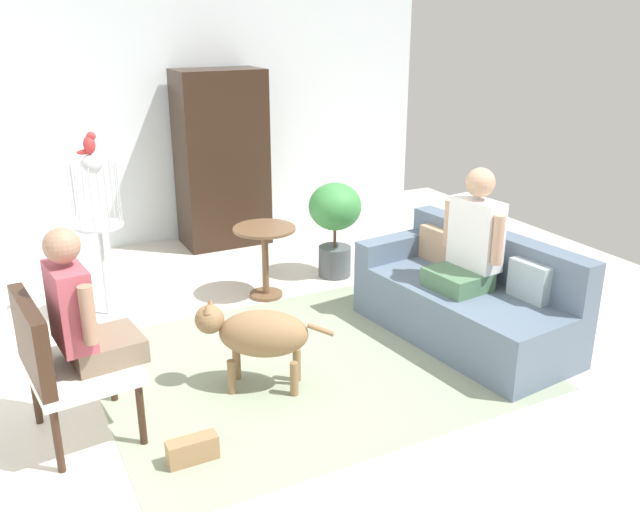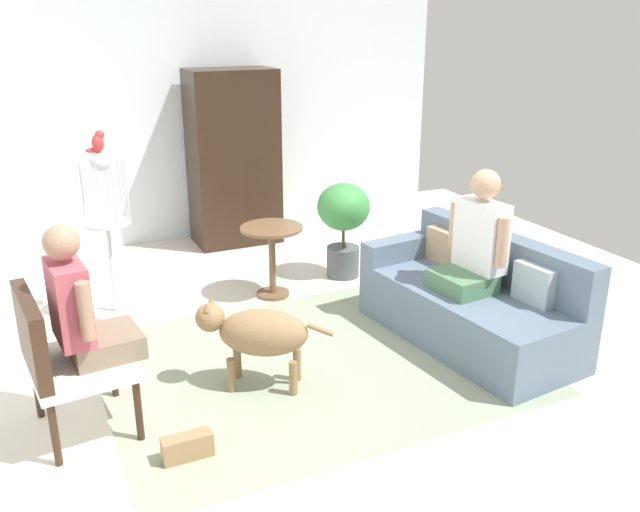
{
  "view_description": "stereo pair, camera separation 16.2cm",
  "coord_description": "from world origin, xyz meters",
  "px_view_note": "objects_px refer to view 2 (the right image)",
  "views": [
    {
      "loc": [
        -1.82,
        -3.85,
        2.38
      ],
      "look_at": [
        0.03,
        -0.24,
        0.92
      ],
      "focal_mm": 37.8,
      "sensor_mm": 36.0,
      "label": 1
    },
    {
      "loc": [
        -1.68,
        -3.92,
        2.38
      ],
      "look_at": [
        0.03,
        -0.24,
        0.92
      ],
      "focal_mm": 37.8,
      "sensor_mm": 36.0,
      "label": 2
    }
  ],
  "objects_px": {
    "bird_cage_stand": "(108,237)",
    "parrot": "(98,142)",
    "potted_plant": "(343,218)",
    "person_on_armchair": "(81,308)",
    "couch": "(471,302)",
    "armchair": "(58,353)",
    "handbag": "(187,447)",
    "dog": "(258,332)",
    "armoire_cabinet": "(234,158)",
    "round_end_table": "(272,249)",
    "person_on_couch": "(476,242)"
  },
  "relations": [
    {
      "from": "armchair",
      "to": "armoire_cabinet",
      "type": "xyz_separation_m",
      "value": [
        2.07,
        3.08,
        0.39
      ]
    },
    {
      "from": "couch",
      "to": "round_end_table",
      "type": "relative_size",
      "value": 2.83
    },
    {
      "from": "person_on_armchair",
      "to": "armoire_cabinet",
      "type": "xyz_separation_m",
      "value": [
        1.92,
        3.06,
        0.14
      ]
    },
    {
      "from": "couch",
      "to": "dog",
      "type": "height_order",
      "value": "couch"
    },
    {
      "from": "person_on_couch",
      "to": "bird_cage_stand",
      "type": "bearing_deg",
      "value": 145.73
    },
    {
      "from": "parrot",
      "to": "armchair",
      "type": "bearing_deg",
      "value": -108.08
    },
    {
      "from": "potted_plant",
      "to": "parrot",
      "type": "bearing_deg",
      "value": 179.74
    },
    {
      "from": "couch",
      "to": "armoire_cabinet",
      "type": "xyz_separation_m",
      "value": [
        -0.89,
        3.04,
        0.63
      ]
    },
    {
      "from": "bird_cage_stand",
      "to": "potted_plant",
      "type": "relative_size",
      "value": 1.51
    },
    {
      "from": "potted_plant",
      "to": "armchair",
      "type": "bearing_deg",
      "value": -148.48
    },
    {
      "from": "couch",
      "to": "armchair",
      "type": "bearing_deg",
      "value": -179.24
    },
    {
      "from": "person_on_armchair",
      "to": "parrot",
      "type": "height_order",
      "value": "parrot"
    },
    {
      "from": "couch",
      "to": "armchair",
      "type": "xyz_separation_m",
      "value": [
        -2.96,
        -0.04,
        0.24
      ]
    },
    {
      "from": "armchair",
      "to": "potted_plant",
      "type": "bearing_deg",
      "value": 31.52
    },
    {
      "from": "person_on_couch",
      "to": "bird_cage_stand",
      "type": "distance_m",
      "value": 2.9
    },
    {
      "from": "person_on_couch",
      "to": "round_end_table",
      "type": "height_order",
      "value": "person_on_couch"
    },
    {
      "from": "handbag",
      "to": "dog",
      "type": "bearing_deg",
      "value": 42.06
    },
    {
      "from": "round_end_table",
      "to": "handbag",
      "type": "height_order",
      "value": "round_end_table"
    },
    {
      "from": "parrot",
      "to": "handbag",
      "type": "height_order",
      "value": "parrot"
    },
    {
      "from": "armchair",
      "to": "person_on_couch",
      "type": "distance_m",
      "value": 2.94
    },
    {
      "from": "dog",
      "to": "armoire_cabinet",
      "type": "relative_size",
      "value": 0.44
    },
    {
      "from": "parrot",
      "to": "armoire_cabinet",
      "type": "height_order",
      "value": "armoire_cabinet"
    },
    {
      "from": "bird_cage_stand",
      "to": "person_on_couch",
      "type": "bearing_deg",
      "value": -34.27
    },
    {
      "from": "parrot",
      "to": "handbag",
      "type": "relative_size",
      "value": 0.59
    },
    {
      "from": "person_on_couch",
      "to": "couch",
      "type": "bearing_deg",
      "value": 49.02
    },
    {
      "from": "bird_cage_stand",
      "to": "parrot",
      "type": "relative_size",
      "value": 8.07
    },
    {
      "from": "couch",
      "to": "dog",
      "type": "distance_m",
      "value": 1.73
    },
    {
      "from": "couch",
      "to": "handbag",
      "type": "bearing_deg",
      "value": -166.35
    },
    {
      "from": "bird_cage_stand",
      "to": "couch",
      "type": "bearing_deg",
      "value": -33.46
    },
    {
      "from": "couch",
      "to": "dog",
      "type": "bearing_deg",
      "value": 179.89
    },
    {
      "from": "armchair",
      "to": "person_on_couch",
      "type": "height_order",
      "value": "person_on_couch"
    },
    {
      "from": "person_on_couch",
      "to": "dog",
      "type": "height_order",
      "value": "person_on_couch"
    },
    {
      "from": "person_on_armchair",
      "to": "round_end_table",
      "type": "height_order",
      "value": "person_on_armchair"
    },
    {
      "from": "parrot",
      "to": "round_end_table",
      "type": "bearing_deg",
      "value": -7.64
    },
    {
      "from": "potted_plant",
      "to": "person_on_armchair",
      "type": "bearing_deg",
      "value": -147.21
    },
    {
      "from": "armoire_cabinet",
      "to": "handbag",
      "type": "relative_size",
      "value": 6.47
    },
    {
      "from": "couch",
      "to": "armchair",
      "type": "relative_size",
      "value": 1.99
    },
    {
      "from": "armoire_cabinet",
      "to": "round_end_table",
      "type": "bearing_deg",
      "value": -96.88
    },
    {
      "from": "person_on_armchair",
      "to": "handbag",
      "type": "xyz_separation_m",
      "value": [
        0.43,
        -0.55,
        -0.71
      ]
    },
    {
      "from": "parrot",
      "to": "potted_plant",
      "type": "relative_size",
      "value": 0.19
    },
    {
      "from": "parrot",
      "to": "dog",
      "type": "bearing_deg",
      "value": -66.59
    },
    {
      "from": "armchair",
      "to": "parrot",
      "type": "distance_m",
      "value": 1.95
    },
    {
      "from": "couch",
      "to": "round_end_table",
      "type": "distance_m",
      "value": 1.79
    },
    {
      "from": "armchair",
      "to": "couch",
      "type": "bearing_deg",
      "value": 0.76
    },
    {
      "from": "potted_plant",
      "to": "armoire_cabinet",
      "type": "bearing_deg",
      "value": 112.22
    },
    {
      "from": "armchair",
      "to": "potted_plant",
      "type": "distance_m",
      "value": 3.12
    },
    {
      "from": "couch",
      "to": "bird_cage_stand",
      "type": "xyz_separation_m",
      "value": [
        -2.42,
        1.6,
        0.38
      ]
    },
    {
      "from": "person_on_armchair",
      "to": "parrot",
      "type": "bearing_deg",
      "value": 76.76
    },
    {
      "from": "armchair",
      "to": "parrot",
      "type": "relative_size",
      "value": 5.38
    },
    {
      "from": "dog",
      "to": "potted_plant",
      "type": "xyz_separation_m",
      "value": [
        1.43,
        1.59,
        0.18
      ]
    }
  ]
}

